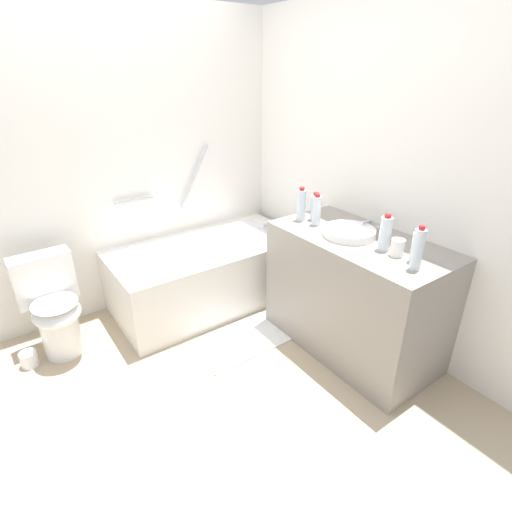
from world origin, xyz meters
The scene contains 17 objects.
ground_plane centered at (0.00, 0.00, 0.00)m, with size 4.00×4.00×0.00m, color tan.
wall_back_tiled centered at (0.00, 1.32, 1.16)m, with size 3.40×0.10×2.33m, color white.
wall_right_mirror centered at (1.55, 0.00, 1.16)m, with size 0.10×2.95×2.33m, color white.
bathtub centered at (0.66, 0.88, 0.29)m, with size 1.59×0.79×1.28m.
toilet centered at (-0.55, 0.91, 0.36)m, with size 0.39×0.48×0.73m.
vanity_counter centered at (1.19, -0.26, 0.43)m, with size 0.63×1.21×0.86m, color gray.
sink_basin centered at (1.16, -0.18, 0.88)m, with size 0.34×0.34×0.05m, color white.
sink_faucet centered at (1.36, -0.18, 0.89)m, with size 0.10×0.15×0.07m.
water_bottle_0 centered at (1.09, -0.72, 0.98)m, with size 0.06×0.06×0.26m.
water_bottle_1 centered at (1.12, 0.10, 0.96)m, with size 0.06×0.06×0.22m.
water_bottle_2 centered at (1.09, 0.23, 0.97)m, with size 0.07×0.07×0.24m.
water_bottle_3 centered at (1.16, -0.46, 0.97)m, with size 0.07×0.07×0.23m.
water_bottle_4 centered at (1.17, -0.67, 0.95)m, with size 0.07×0.07×0.20m.
water_bottle_5 centered at (1.18, 0.18, 0.95)m, with size 0.07×0.07×0.20m.
drinking_glass_0 centered at (1.15, -0.56, 0.91)m, with size 0.08×0.08×0.10m, color white.
bath_mat centered at (0.55, 0.23, 0.01)m, with size 0.69×0.43×0.01m, color white.
toilet_paper_roll centered at (-0.78, 0.85, 0.05)m, with size 0.11×0.11×0.11m, color white.
Camera 1 is at (-0.76, -1.81, 1.87)m, focal length 27.85 mm.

